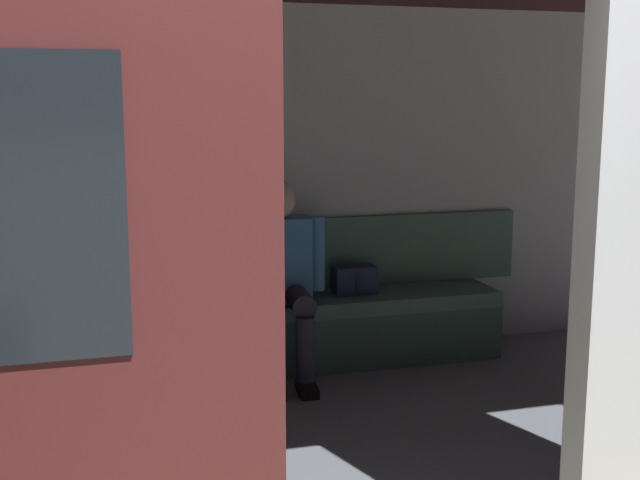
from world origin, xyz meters
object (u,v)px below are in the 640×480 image
Objects in this scene: handbag at (354,280)px; book at (221,301)px; grab_pole_door at (262,260)px; train_car at (303,118)px; bench_seat at (264,319)px; person_seated at (280,266)px.

book is at bearing 0.81° from handbag.
grab_pole_door is at bearing 63.37° from handbag.
grab_pole_door is at bearing 65.85° from train_car.
train_car is at bearing -114.15° from grab_pole_door.
handbag is 0.12× the size of grab_pole_door.
handbag reaches higher than bench_seat.
person_seated is 4.46× the size of handbag.
grab_pole_door reaches higher than book.
bench_seat is at bearing -32.08° from person_seated.
handbag is 0.84m from book.
person_seated is (-0.14, -1.07, -0.88)m from train_car.
book is at bearing -80.99° from train_car.
grab_pole_door is (0.17, 1.98, 0.63)m from book.
bench_seat is 0.62m from handbag.
handbag is (-0.58, -0.07, 0.19)m from bench_seat.
grab_pole_door reaches higher than person_seated.
train_car is at bearing 86.94° from bench_seat.
handbag is (-0.50, -0.13, -0.14)m from person_seated.
person_seated is 0.54× the size of grab_pole_door.
handbag is 2.30m from grab_pole_door.
bench_seat is 2.11m from grab_pole_door.
train_car reaches higher than bench_seat.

